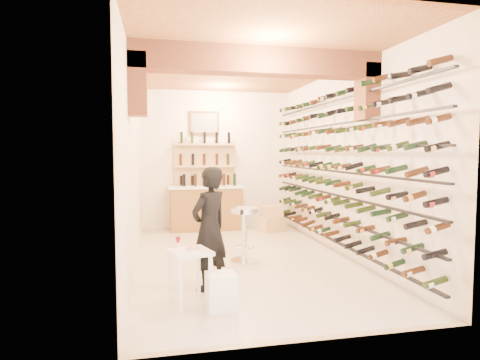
% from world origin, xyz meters
% --- Properties ---
extents(ground, '(6.00, 6.00, 0.00)m').
position_xyz_m(ground, '(0.00, 0.00, 0.00)').
color(ground, beige).
rests_on(ground, ground).
extents(room_shell, '(3.52, 6.02, 3.21)m').
position_xyz_m(room_shell, '(0.00, -0.26, 2.25)').
color(room_shell, white).
rests_on(room_shell, ground).
extents(wine_rack, '(0.32, 5.70, 2.56)m').
position_xyz_m(wine_rack, '(1.53, 0.00, 1.55)').
color(wine_rack, black).
rests_on(wine_rack, ground).
extents(back_counter, '(1.70, 0.62, 1.29)m').
position_xyz_m(back_counter, '(-0.30, 2.65, 0.53)').
color(back_counter, olive).
rests_on(back_counter, ground).
extents(back_shelving, '(1.40, 0.31, 2.73)m').
position_xyz_m(back_shelving, '(-0.30, 2.89, 1.17)').
color(back_shelving, tan).
rests_on(back_shelving, ground).
extents(tasting_table, '(0.55, 0.55, 0.78)m').
position_xyz_m(tasting_table, '(-1.04, -1.85, 0.53)').
color(tasting_table, white).
rests_on(tasting_table, ground).
extents(white_stool, '(0.34, 0.34, 0.41)m').
position_xyz_m(white_stool, '(-0.71, -2.06, 0.20)').
color(white_stool, white).
rests_on(white_stool, ground).
extents(person, '(0.69, 0.66, 1.59)m').
position_xyz_m(person, '(-0.74, -1.34, 0.80)').
color(person, black).
rests_on(person, ground).
extents(chrome_barstool, '(0.46, 0.46, 0.89)m').
position_xyz_m(chrome_barstool, '(-0.03, -0.19, 0.51)').
color(chrome_barstool, silver).
rests_on(chrome_barstool, ground).
extents(crate_lower, '(0.61, 0.50, 0.31)m').
position_xyz_m(crate_lower, '(1.13, 2.20, 0.16)').
color(crate_lower, tan).
rests_on(crate_lower, ground).
extents(crate_upper, '(0.46, 0.32, 0.26)m').
position_xyz_m(crate_upper, '(1.13, 2.20, 0.45)').
color(crate_upper, tan).
rests_on(crate_upper, crate_lower).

